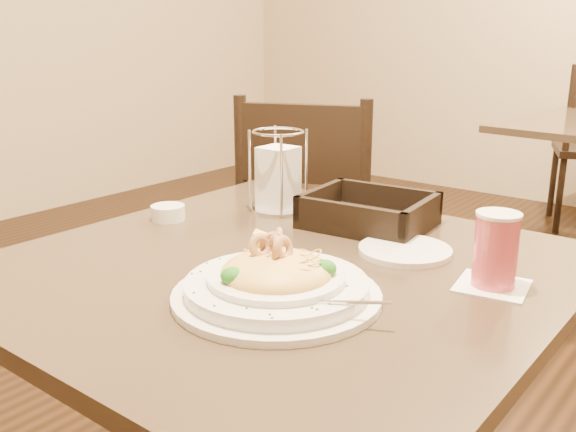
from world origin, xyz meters
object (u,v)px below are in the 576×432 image
Objects in this scene: main_table at (281,382)px; drink_glass at (496,251)px; side_plate at (405,250)px; napkin_caddy at (278,176)px; butter_ramekin at (168,213)px; pasta_bowl at (276,281)px; dining_chair_near at (311,233)px; bread_basket at (368,215)px.

drink_glass is at bearing 21.15° from main_table.
napkin_caddy is at bearing 167.53° from side_plate.
butter_ramekin is at bearing -166.24° from side_plate.
pasta_bowl is 0.30m from side_plate.
napkin_caddy is (-0.30, 0.38, 0.05)m from pasta_bowl.
dining_chair_near is at bearing 137.63° from side_plate.
butter_ramekin is at bearing 157.83° from pasta_bowl.
drink_glass is at bearing -16.55° from side_plate.
dining_chair_near is at bearing 142.33° from drink_glass.
butter_ramekin is (-0.67, -0.07, -0.04)m from drink_glass.
pasta_bowl is at bearing 100.72° from dining_chair_near.
pasta_bowl is at bearing -51.31° from napkin_caddy.
bread_basket is 1.55× the size of side_plate.
bread_basket reaches higher than butter_ramekin.
napkin_caddy is 0.37m from side_plate.
bread_basket is (0.00, 0.28, 0.25)m from main_table.
dining_chair_near is 3.61× the size of bread_basket.
bread_basket is at bearing 113.60° from dining_chair_near.
bread_basket is 0.22m from napkin_caddy.
main_table is 0.45m from drink_glass.
drink_glass is 0.36m from bread_basket.
bread_basket is 3.65× the size of butter_ramekin.
napkin_caddy is at bearing -173.78° from bread_basket.
main_table is 0.88m from dining_chair_near.
pasta_bowl is 0.41m from bread_basket.
dining_chair_near is 0.71m from bread_basket.
drink_glass is (0.32, 0.12, 0.29)m from main_table.
side_plate is (0.61, -0.56, 0.23)m from dining_chair_near.
main_table is at bearing -128.28° from side_plate.
pasta_bowl is at bearing -53.56° from main_table.
drink_glass is 0.20m from side_plate.
napkin_caddy reaches higher than bread_basket.
pasta_bowl is (0.56, -0.86, 0.26)m from dining_chair_near.
dining_chair_near is 13.18× the size of butter_ramekin.
napkin_caddy reaches higher than side_plate.
dining_chair_near is 5.62× the size of side_plate.
napkin_caddy is at bearing 166.13° from drink_glass.
side_plate is 0.51m from butter_ramekin.
butter_ramekin is at bearing -124.58° from napkin_caddy.
dining_chair_near reaches higher than drink_glass.
napkin_caddy is (-0.54, 0.13, 0.02)m from drink_glass.
napkin_caddy is 1.08× the size of side_plate.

